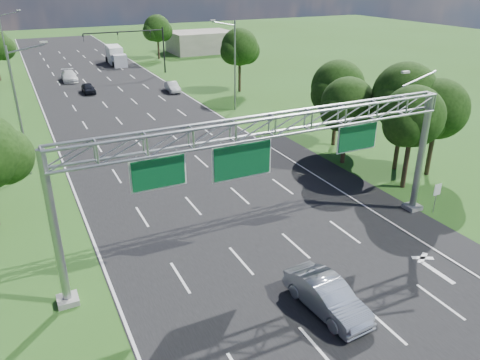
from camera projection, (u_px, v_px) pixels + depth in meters
ground at (168, 152)px, 42.09m from camera, size 220.00×220.00×0.00m
road at (168, 152)px, 42.09m from camera, size 18.00×180.00×0.02m
road_flare at (377, 201)px, 33.08m from camera, size 3.00×30.00×0.02m
sign_gantry at (273, 136)px, 24.66m from camera, size 23.50×1.00×9.56m
regulatory_sign at (437, 192)px, 30.87m from camera, size 0.60×0.08×2.10m
traffic_signal at (141, 41)px, 71.68m from camera, size 12.21×0.24×7.00m
streetlight_l_near at (20, 106)px, 35.26m from camera, size 2.97×0.22×10.16m
streetlight_l_far at (6, 46)px, 63.95m from camera, size 2.97×0.22×10.16m
streetlight_r_mid at (233, 62)px, 52.56m from camera, size 2.97×0.22×10.16m
tree_cluster_right at (386, 103)px, 37.02m from camera, size 9.91×14.60×8.68m
tree_verge_rd at (240, 49)px, 61.05m from camera, size 5.76×4.80×8.28m
tree_verge_re at (158, 30)px, 85.01m from camera, size 5.76×4.80×7.84m
building_right at (201, 42)px, 93.56m from camera, size 12.00×9.00×4.00m
silver_sedan at (327, 296)px, 22.12m from camera, size 2.09×4.99×1.60m
car_queue_a at (69, 76)px, 68.98m from camera, size 2.29×5.23×1.49m
car_queue_c at (88, 88)px, 62.16m from camera, size 1.52×3.75×1.28m
car_queue_d at (172, 87)px, 62.98m from camera, size 1.62×4.01×1.29m
box_truck at (116, 56)px, 81.44m from camera, size 2.63×7.99×2.98m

